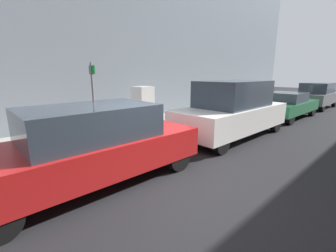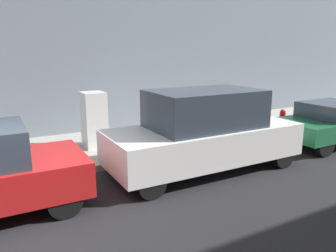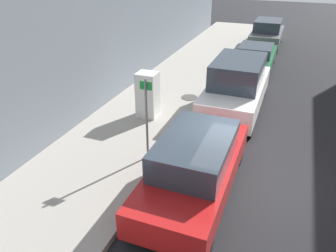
% 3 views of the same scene
% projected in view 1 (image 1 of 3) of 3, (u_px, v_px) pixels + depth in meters
% --- Properties ---
extents(ground_plane, '(80.00, 80.00, 0.00)m').
position_uv_depth(ground_plane, '(165.00, 183.00, 5.02)').
color(ground_plane, black).
extents(sidewalk_slab, '(3.83, 44.00, 0.17)m').
position_uv_depth(sidewalk_slab, '(86.00, 140.00, 8.01)').
color(sidewalk_slab, '#9E998E').
rests_on(sidewalk_slab, ground).
extents(discarded_refrigerator, '(0.74, 0.67, 1.70)m').
position_uv_depth(discarded_refrigerator, '(143.00, 107.00, 9.29)').
color(discarded_refrigerator, silver).
rests_on(discarded_refrigerator, sidewalk_slab).
extents(manhole_cover, '(0.70, 0.70, 0.02)m').
position_uv_depth(manhole_cover, '(195.00, 123.00, 10.27)').
color(manhole_cover, '#47443F').
rests_on(manhole_cover, sidewalk_slab).
extents(street_sign_post, '(0.36, 0.07, 2.52)m').
position_uv_depth(street_sign_post, '(94.00, 102.00, 6.57)').
color(street_sign_post, slate).
rests_on(street_sign_post, sidewalk_slab).
extents(fire_hydrant, '(0.22, 0.22, 0.79)m').
position_uv_depth(fire_hydrant, '(251.00, 106.00, 12.96)').
color(fire_hydrant, red).
rests_on(fire_hydrant, sidewalk_slab).
extents(parked_suv_red, '(1.91, 4.84, 1.73)m').
position_uv_depth(parked_suv_red, '(92.00, 144.00, 4.87)').
color(parked_suv_red, red).
rests_on(parked_suv_red, ground).
extents(parked_van_white, '(2.04, 5.11, 2.13)m').
position_uv_depth(parked_van_white, '(232.00, 110.00, 8.54)').
color(parked_van_white, silver).
rests_on(parked_van_white, ground).
extents(parked_sedan_green, '(1.89, 4.62, 1.41)m').
position_uv_depth(parked_sedan_green, '(286.00, 105.00, 12.22)').
color(parked_sedan_green, '#1E6038').
rests_on(parked_sedan_green, ground).
extents(parked_suv_gray, '(1.89, 4.40, 1.76)m').
position_uv_depth(parked_suv_gray, '(316.00, 95.00, 15.80)').
color(parked_suv_gray, slate).
rests_on(parked_suv_gray, ground).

